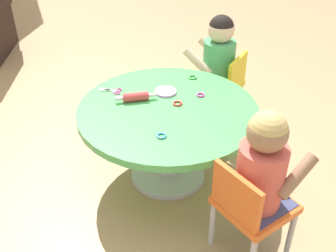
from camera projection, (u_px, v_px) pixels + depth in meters
ground_plane at (168, 175)px, 2.43m from camera, size 10.00×10.00×0.00m
craft_table at (168, 123)px, 2.22m from camera, size 0.98×0.98×0.48m
child_chair_left at (250, 207)px, 1.79m from camera, size 0.42×0.42×0.54m
seated_child_left at (263, 164)px, 1.68m from camera, size 0.44×0.43×0.51m
child_chair_right at (222, 86)px, 2.72m from camera, size 0.38×0.38×0.54m
seated_child_right at (219, 54)px, 2.61m from camera, size 0.36×0.41×0.51m
rolling_pin at (136, 97)px, 2.21m from camera, size 0.11×0.22×0.05m
craft_scissors at (113, 91)px, 2.31m from camera, size 0.07×0.13×0.01m
playdough_blob_0 at (166, 92)px, 2.29m from camera, size 0.12×0.12×0.01m
cookie_cutter_0 at (162, 136)px, 1.94m from camera, size 0.05×0.05×0.01m
cookie_cutter_1 at (201, 95)px, 2.26m from camera, size 0.05×0.05×0.01m
cookie_cutter_2 at (193, 77)px, 2.44m from camera, size 0.05×0.05×0.01m
cookie_cutter_3 at (178, 103)px, 2.19m from camera, size 0.05×0.05×0.01m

